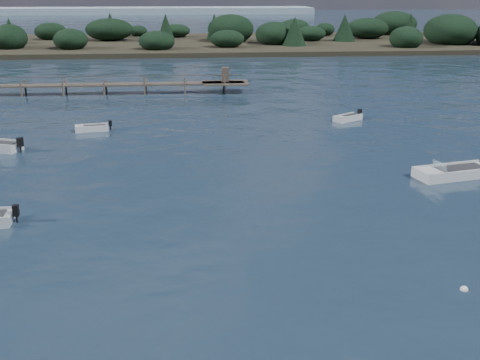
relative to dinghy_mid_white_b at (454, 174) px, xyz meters
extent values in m
plane|color=#152331|center=(-15.95, 43.49, -0.17)|extent=(400.00, 400.00, 0.00)
cube|color=silver|center=(0.02, 0.00, -0.06)|extent=(5.16, 2.88, 0.76)
cube|color=silver|center=(-1.79, -0.41, 0.38)|extent=(1.51, 1.88, 0.15)
cube|color=#272729|center=(0.40, 0.09, 0.29)|extent=(3.56, 2.17, 0.13)
cube|color=silver|center=(0.21, -0.83, 0.38)|extent=(4.78, 1.21, 0.15)
cube|color=silver|center=(-0.17, 0.84, 0.38)|extent=(4.78, 1.21, 0.15)
cube|color=silver|center=(-1.03, -0.23, 0.64)|extent=(0.46, 1.33, 0.45)
cube|color=silver|center=(-23.87, 14.29, -0.08)|extent=(2.74, 1.49, 0.61)
cube|color=silver|center=(-24.84, 14.12, 0.27)|extent=(0.78, 1.03, 0.12)
cube|color=#272729|center=(-23.67, 14.33, 0.20)|extent=(1.88, 1.13, 0.10)
cube|color=silver|center=(-23.79, 13.83, 0.27)|extent=(2.57, 0.57, 0.12)
cube|color=silver|center=(-23.96, 14.75, 0.27)|extent=(2.57, 0.57, 0.12)
cube|color=black|center=(-22.41, 14.56, 0.37)|extent=(0.29, 0.33, 0.48)
cylinder|color=black|center=(-22.41, 14.56, -0.04)|extent=(0.10, 0.10, 0.48)
cube|color=black|center=(-24.77, -5.19, 0.45)|extent=(0.30, 0.35, 0.54)
cylinder|color=black|center=(-24.77, -5.19, -0.02)|extent=(0.11, 0.11, 0.54)
cube|color=#ADB1B4|center=(-29.62, 9.60, 0.41)|extent=(3.46, 1.45, 0.16)
cube|color=black|center=(-27.92, 8.22, 0.55)|extent=(0.44, 0.48, 0.63)
cylinder|color=black|center=(-27.92, 8.22, 0.00)|extent=(0.15, 0.15, 0.63)
cube|color=#ADB1B4|center=(-2.34, 16.21, -0.08)|extent=(2.83, 2.40, 0.63)
cube|color=#ADB1B4|center=(-3.19, 15.64, 0.29)|extent=(1.08, 1.17, 0.13)
cube|color=#272729|center=(-2.17, 16.34, 0.21)|extent=(2.00, 1.74, 0.11)
cube|color=#ADB1B4|center=(-2.07, 15.81, 0.29)|extent=(2.29, 1.60, 0.13)
cube|color=#ADB1B4|center=(-2.62, 16.62, 0.29)|extent=(2.29, 1.60, 0.13)
cube|color=black|center=(-1.07, 17.08, 0.39)|extent=(0.38, 0.39, 0.49)
cylinder|color=black|center=(-1.07, 17.08, -0.04)|extent=(0.12, 0.12, 0.49)
sphere|color=silver|center=(-5.69, -13.88, -0.17)|extent=(0.32, 0.32, 0.32)
cube|color=#4F453A|center=(-11.95, 31.49, 0.83)|extent=(5.00, 3.20, 0.18)
cube|color=#4F453A|center=(-11.95, 31.49, 1.73)|extent=(0.80, 0.80, 1.60)
cylinder|color=#4F453A|center=(-33.41, 30.64, 0.23)|extent=(0.20, 0.20, 2.20)
cylinder|color=#4F453A|center=(-33.41, 32.35, 0.23)|extent=(0.20, 0.20, 2.20)
cylinder|color=#4F453A|center=(-29.15, 30.64, 0.23)|extent=(0.20, 0.20, 2.20)
cylinder|color=#4F453A|center=(-29.15, 32.35, 0.23)|extent=(0.20, 0.20, 2.20)
cylinder|color=#4F453A|center=(-24.88, 30.64, 0.23)|extent=(0.20, 0.20, 2.20)
cylinder|color=#4F453A|center=(-24.88, 32.35, 0.23)|extent=(0.20, 0.20, 2.20)
cylinder|color=#4F453A|center=(-20.61, 30.64, 0.23)|extent=(0.20, 0.20, 2.20)
cylinder|color=#4F453A|center=(-20.61, 32.35, 0.23)|extent=(0.20, 0.20, 2.20)
cylinder|color=#4F453A|center=(-16.35, 30.64, 0.23)|extent=(0.20, 0.20, 2.20)
cylinder|color=#4F453A|center=(-16.35, 32.35, 0.23)|extent=(0.20, 0.20, 2.20)
cylinder|color=#4F453A|center=(-12.08, 30.64, 0.23)|extent=(0.20, 0.20, 2.20)
cylinder|color=#4F453A|center=(-12.08, 32.35, 0.23)|extent=(0.20, 0.20, 2.20)
cube|color=black|center=(9.05, 83.49, -0.17)|extent=(190.00, 40.00, 1.60)
ellipsoid|color=black|center=(9.05, 83.49, 2.63)|extent=(180.50, 36.00, 4.40)
camera|label=1|loc=(-16.20, -33.81, 11.11)|focal=45.00mm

